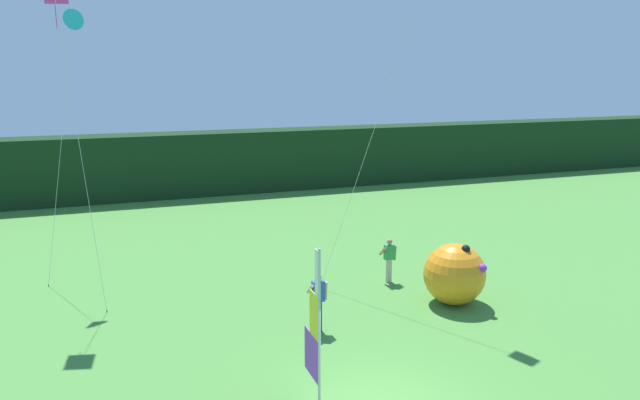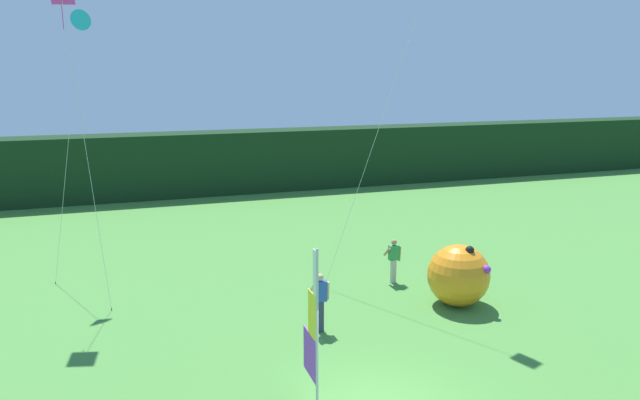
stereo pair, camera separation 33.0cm
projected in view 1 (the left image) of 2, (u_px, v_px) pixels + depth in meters
The scene contains 7 objects.
distant_treeline at pixel (202, 163), 35.97m from camera, with size 80.00×2.40×3.75m, color black.
banner_flag at pixel (315, 333), 12.98m from camera, with size 0.06×1.03×3.87m.
person_near_banner at pixel (318, 301), 17.14m from camera, with size 0.55×0.48×1.76m.
person_mid_field at pixel (389, 259), 21.15m from camera, with size 0.55×0.48×1.61m.
inflatable_balloon at pixel (454, 274), 19.17m from camera, with size 2.01×2.01×2.08m.
kite_magenta_diamond_0 at pixel (56, 5), 17.73m from camera, with size 1.19×1.83×10.35m.
kite_cyan_delta_1 at pixel (72, 22), 19.87m from camera, with size 1.92×0.82×9.46m.
Camera 1 is at (-5.17, -10.77, 7.53)m, focal length 33.27 mm.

